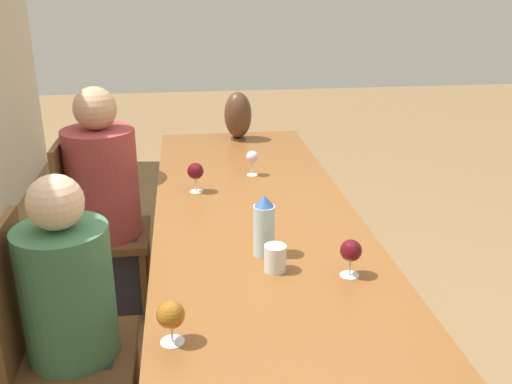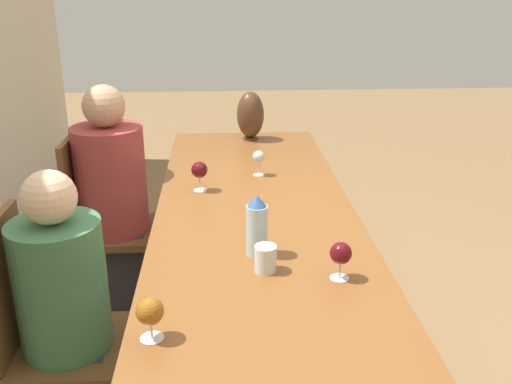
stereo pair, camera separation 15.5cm
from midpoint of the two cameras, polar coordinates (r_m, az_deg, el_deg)
ground_plane at (r=2.85m, az=-1.27°, el=-17.38°), size 14.00×14.00×0.00m
dining_table at (r=2.48m, az=-1.40°, el=-4.63°), size 3.07×0.91×0.76m
water_bottle at (r=2.15m, az=-1.26°, el=-3.46°), size 0.08×0.08×0.24m
water_tumbler at (r=2.07m, az=-0.25°, el=-6.67°), size 0.08×0.08×0.10m
vase at (r=3.70m, az=-3.03°, el=7.66°), size 0.18×0.18×0.31m
wine_glass_0 at (r=2.81m, az=-7.65°, el=2.02°), size 0.08×0.08×0.15m
wine_glass_1 at (r=2.03m, az=7.31°, el=-5.93°), size 0.08×0.08×0.14m
wine_glass_2 at (r=1.70m, az=-11.17°, el=-12.06°), size 0.08×0.08×0.14m
wine_glass_3 at (r=3.03m, az=-1.85°, el=3.45°), size 0.07×0.07×0.14m
chair_near at (r=2.32m, az=-21.58°, el=-13.62°), size 0.44×0.44×0.97m
chair_far at (r=3.23m, az=-17.42°, el=-3.06°), size 0.44×0.44×0.97m
person_near at (r=2.24m, az=-19.65°, el=-11.36°), size 0.33×0.33×1.15m
person_far at (r=3.16m, az=-16.08°, el=-0.45°), size 0.38×0.38×1.25m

